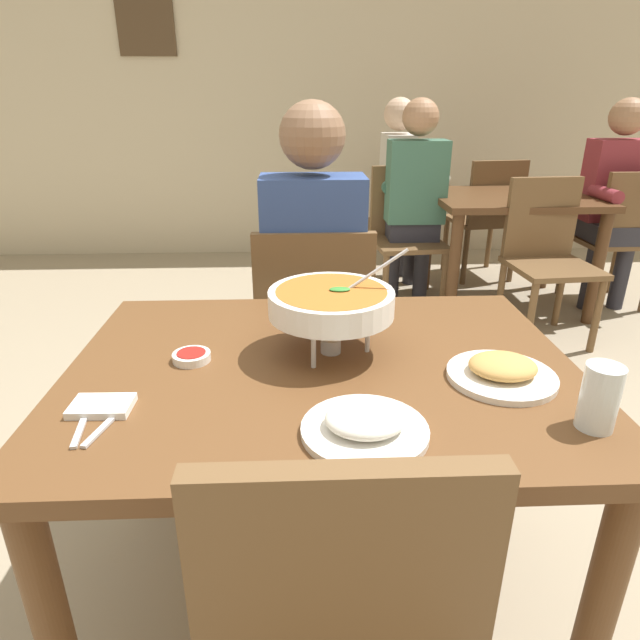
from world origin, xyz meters
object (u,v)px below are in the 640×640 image
Objects in this scene: diner_main at (313,265)px; chair_diner_main at (313,328)px; chair_bg_left at (621,232)px; appetizer_plate at (502,371)px; chair_bg_corner at (488,213)px; dining_table_far at (511,216)px; chair_bg_right at (404,215)px; sauce_dish at (192,356)px; patron_bg_right at (401,181)px; dining_table_main at (323,404)px; drink_glass at (599,400)px; curry_bowl at (331,303)px; chair_bg_window at (546,250)px; rice_plate at (365,425)px; patron_bg_middle at (414,193)px; chair_bg_middle at (405,229)px; patron_bg_left at (616,193)px.

chair_diner_main is at bearing -90.00° from diner_main.
chair_bg_left is (2.01, 1.44, 0.00)m from chair_diner_main.
chair_bg_corner is at bearing 71.51° from appetizer_plate.
chair_bg_right reaches higher than dining_table_far.
dining_table_far is at bearing 53.83° from sauce_dish.
chair_bg_right is 0.24m from patron_bg_right.
dining_table_main is 3.12m from chair_bg_corner.
drink_glass is at bearing -21.05° from sauce_dish.
chair_bg_corner reaches higher than drink_glass.
curry_bowl is at bearing 69.99° from dining_table_main.
appetizer_plate is (0.39, -0.82, 0.25)m from chair_diner_main.
chair_diner_main reaches higher than dining_table_main.
chair_bg_window is (-0.66, -0.40, 0.00)m from chair_bg_left.
patron_bg_right reaches higher than sauce_dish.
rice_plate is 0.18× the size of patron_bg_middle.
chair_diner_main is 1.73m from chair_bg_middle.
rice_plate is (0.04, -0.35, -0.11)m from curry_bowl.
dining_table_far is (1.63, 2.23, -0.14)m from sauce_dish.
chair_bg_middle is at bearing 67.42° from diner_main.
rice_plate is 0.27× the size of chair_bg_corner.
patron_bg_left is at bearing 123.02° from chair_bg_left.
rice_plate is 2.84m from dining_table_far.
chair_bg_window is 0.69× the size of patron_bg_right.
dining_table_main is 0.60m from drink_glass.
chair_bg_window is 1.25m from patron_bg_right.
diner_main reaches higher than chair_bg_window.
appetizer_plate is 2.90m from chair_bg_right.
chair_bg_window reaches higher than dining_table_far.
chair_bg_right is (0.71, 2.71, -0.35)m from curry_bowl.
chair_bg_middle reaches higher than rice_plate.
sauce_dish is at bearing -126.17° from dining_table_far.
dining_table_far is at bearing -6.82° from chair_bg_middle.
chair_diner_main is at bearing -142.32° from chair_bg_window.
patron_bg_left is (1.97, 1.48, 0.00)m from diner_main.
patron_bg_middle is (0.69, 2.32, 0.12)m from dining_table_main.
chair_bg_middle is at bearing 175.95° from patron_bg_left.
dining_table_far is 0.85m from patron_bg_right.
diner_main is 1.46× the size of chair_bg_right.
dining_table_far is at bearing -43.10° from patron_bg_right.
dining_table_far is 0.64m from patron_bg_middle.
sauce_dish is 0.07× the size of patron_bg_left.
appetizer_plate is 0.24× the size of dining_table_far.
appetizer_plate is at bearing -96.72° from chair_bg_right.
appetizer_plate reaches higher than dining_table_main.
dining_table_far is (0.92, 2.35, -0.15)m from appetizer_plate.
chair_bg_corner is (-0.65, 0.63, 0.00)m from chair_bg_left.
rice_plate is 3.17m from patron_bg_left.
dining_table_far is 1.11× the size of chair_bg_corner.
curry_bowl reaches higher than sauce_dish.
appetizer_plate is at bearing -22.48° from curry_bowl.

